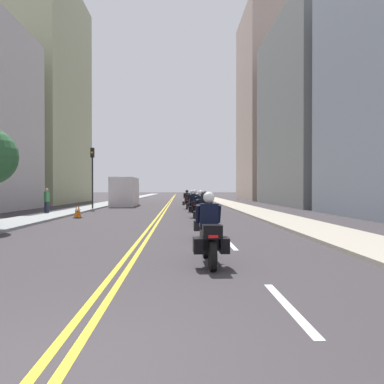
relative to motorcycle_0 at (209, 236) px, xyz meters
name	(u,v)px	position (x,y,z in m)	size (l,w,h in m)	color
ground_plane	(171,201)	(-1.88, 43.06, -0.66)	(264.00, 264.00, 0.00)	#363134
sidewalk_left	(121,201)	(-8.72, 43.06, -0.60)	(2.53, 144.00, 0.12)	gray
sidewalk_right	(219,201)	(4.95, 43.06, -0.60)	(2.53, 144.00, 0.12)	#A99F8C
centreline_yellow_inner	(170,201)	(-2.00, 43.06, -0.65)	(0.12, 132.00, 0.01)	yellow
centreline_yellow_outer	(172,201)	(-1.76, 43.06, -0.65)	(0.12, 132.00, 0.01)	yellow
lane_dashes_white	(197,208)	(0.90, 24.06, -0.65)	(0.14, 56.40, 0.01)	silver
building_right_1	(306,113)	(12.63, 29.85, 8.98)	(6.64, 17.67, 19.27)	slate
building_left_2	(46,95)	(-16.67, 36.34, 12.34)	(7.20, 16.10, 26.00)	#A0A67E
building_right_2	(269,107)	(13.43, 48.90, 13.95)	(8.25, 14.43, 29.21)	tan
motorcycle_0	(209,236)	(0.00, 0.00, 0.00)	(0.77, 2.14, 1.64)	black
motorcycle_1	(205,220)	(0.18, 4.06, 0.01)	(0.76, 2.16, 1.63)	black
motorcycle_2	(201,211)	(0.37, 9.44, -0.01)	(0.78, 2.08, 1.64)	black
motorcycle_3	(195,206)	(0.26, 13.66, 0.02)	(0.76, 2.28, 1.65)	black
motorcycle_4	(192,203)	(0.25, 18.70, 0.01)	(0.77, 2.22, 1.61)	black
motorcycle_5	(187,201)	(-0.02, 23.11, 0.00)	(0.76, 2.07, 1.62)	black
traffic_cone_0	(76,212)	(-6.67, 13.36, -0.31)	(0.30, 0.30, 0.70)	black
traffic_cone_2	(79,212)	(-6.54, 13.37, -0.28)	(0.37, 0.37, 0.76)	black
traffic_light_near	(92,167)	(-7.85, 22.37, 2.83)	(0.28, 0.38, 5.09)	black
pedestrian_0	(47,201)	(-9.54, 16.64, 0.24)	(0.42, 0.40, 1.74)	#242B3A
parked_truck	(125,193)	(-6.05, 28.61, 0.62)	(2.20, 6.50, 2.80)	silver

